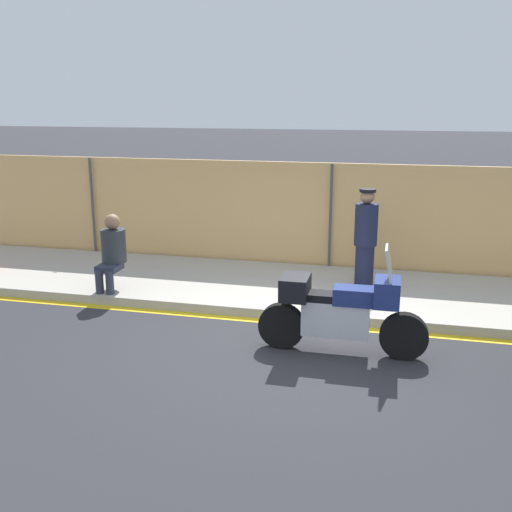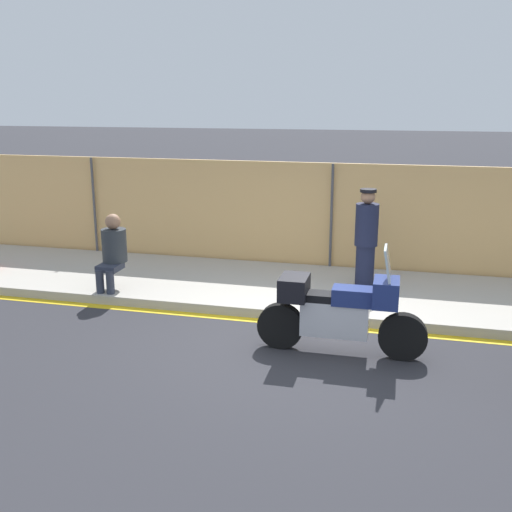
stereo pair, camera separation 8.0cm
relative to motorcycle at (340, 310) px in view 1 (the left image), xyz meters
The scene contains 7 objects.
ground_plane 0.84m from the motorcycle, 167.52° to the left, with size 120.00×120.00×0.00m, color #2D2D33.
sidewalk 2.47m from the motorcycle, 103.94° to the left, with size 36.52×2.72×0.15m.
curb_paint_stripe 1.22m from the motorcycle, 122.99° to the left, with size 36.52×0.18×0.01m.
storefront_fence 3.87m from the motorcycle, 98.73° to the left, with size 34.69×0.17×2.10m.
motorcycle is the anchor object (origin of this frame).
officer_standing 2.64m from the motorcycle, 86.84° to the left, with size 0.39×0.39×1.66m.
person_seated_on_curb 4.22m from the motorcycle, 159.63° to the left, with size 0.41×0.67×1.25m.
Camera 1 is at (1.24, -7.50, 3.24)m, focal length 42.00 mm.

